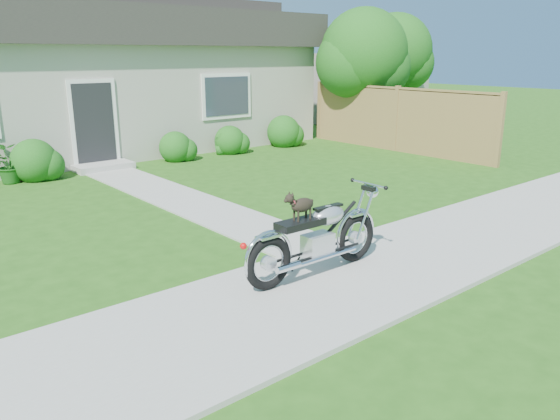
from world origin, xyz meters
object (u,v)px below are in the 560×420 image
object	(u,v)px
house	(100,75)
tree_far	(398,54)
fence	(396,119)
potted_plant_right	(221,143)
motorcycle_with_dog	(318,236)
potted_plant_left	(7,165)
tree_near	(368,57)

from	to	relation	value
house	tree_far	xyz separation A→B (m)	(10.78, -2.64, 0.61)
fence	house	bearing A→B (deg)	135.26
potted_plant_right	motorcycle_with_dog	bearing A→B (deg)	-116.17
house	tree_far	world-z (taller)	house
tree_far	potted_plant_right	distance (m)	9.19
potted_plant_left	potted_plant_right	world-z (taller)	potted_plant_left
house	tree_near	xyz separation A→B (m)	(6.98, -4.46, 0.54)
potted_plant_left	potted_plant_right	bearing A→B (deg)	0.00
house	fence	xyz separation A→B (m)	(6.30, -6.24, -1.22)
house	potted_plant_left	xyz separation A→B (m)	(-3.71, -3.44, -1.74)
tree_near	motorcycle_with_dog	distance (m)	11.80
tree_near	potted_plant_left	size ratio (longest dim) A/B	5.04
house	potted_plant_right	world-z (taller)	house
house	motorcycle_with_dog	size ratio (longest dim) A/B	5.67
tree_near	tree_far	distance (m)	4.22
fence	motorcycle_with_dog	bearing A→B (deg)	-147.02
tree_far	motorcycle_with_dog	world-z (taller)	tree_far
tree_near	potted_plant_left	bearing A→B (deg)	174.59
tree_near	potted_plant_right	world-z (taller)	tree_near
house	tree_near	size ratio (longest dim) A/B	2.99
tree_near	potted_plant_left	xyz separation A→B (m)	(-10.69, 1.01, -2.28)
tree_near	potted_plant_right	bearing A→B (deg)	168.59
house	tree_near	distance (m)	8.30
potted_plant_left	potted_plant_right	distance (m)	5.67
tree_far	potted_plant_left	xyz separation A→B (m)	(-14.50, -0.80, -2.35)
potted_plant_left	motorcycle_with_dog	size ratio (longest dim) A/B	0.38
fence	potted_plant_left	size ratio (longest dim) A/B	7.93
tree_near	motorcycle_with_dog	bearing A→B (deg)	-141.43
tree_far	potted_plant_left	size ratio (longest dim) A/B	5.16
fence	tree_far	xyz separation A→B (m)	(4.48, 3.60, 1.82)
house	potted_plant_right	distance (m)	4.37
house	tree_far	bearing A→B (deg)	-13.76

